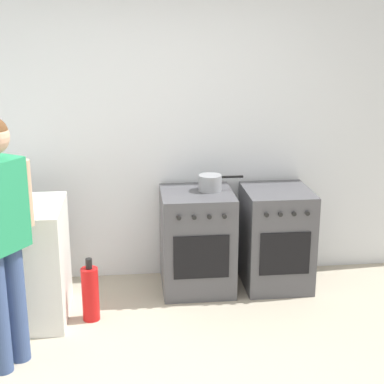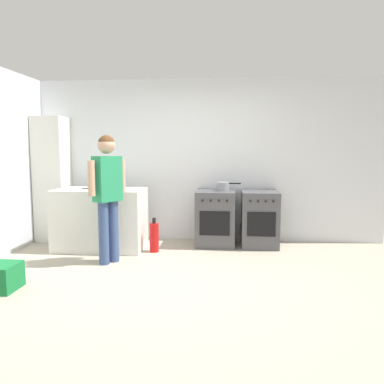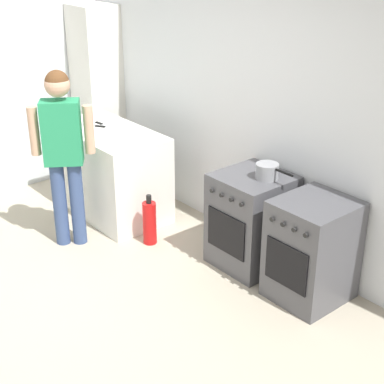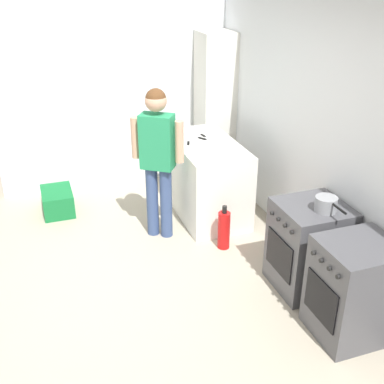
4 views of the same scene
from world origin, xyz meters
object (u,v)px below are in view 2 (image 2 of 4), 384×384
at_px(fire_extinguisher, 154,237).
at_px(larder_cabinet, 53,179).
at_px(pot, 223,186).
at_px(knife_chef, 91,188).
at_px(knife_paring, 90,190).
at_px(knife_bread, 83,189).
at_px(person, 108,187).
at_px(oven_right, 260,219).
at_px(oven_left, 215,218).

bearing_deg(fire_extinguisher, larder_cabinet, 161.95).
bearing_deg(pot, knife_chef, -169.62).
bearing_deg(knife_paring, knife_bread, 138.28).
xyz_separation_m(knife_bread, person, (0.57, -0.62, 0.10)).
height_order(knife_paring, knife_bread, same).
distance_m(oven_right, fire_extinguisher, 1.63).
distance_m(oven_left, knife_paring, 1.92).
distance_m(pot, knife_bread, 2.10).
distance_m(knife_paring, knife_chef, 0.26).
distance_m(oven_left, larder_cabinet, 2.71).
height_order(oven_left, knife_paring, knife_paring).
relative_size(oven_right, knife_paring, 4.16).
bearing_deg(person, knife_paring, 130.51).
bearing_deg(person, knife_chef, 123.70).
xyz_separation_m(pot, knife_bread, (-2.04, -0.47, -0.01)).
bearing_deg(knife_chef, knife_bread, -125.64).
height_order(knife_bread, fire_extinguisher, knife_bread).
bearing_deg(larder_cabinet, pot, -1.27).
bearing_deg(person, fire_extinguisher, 49.44).
bearing_deg(oven_right, oven_left, 180.00).
xyz_separation_m(knife_bread, fire_extinguisher, (1.06, -0.05, -0.69)).
bearing_deg(knife_chef, larder_cabinet, 152.35).
bearing_deg(person, oven_left, 37.68).
xyz_separation_m(knife_chef, larder_cabinet, (-0.80, 0.42, 0.10)).
bearing_deg(larder_cabinet, knife_bread, -36.31).
height_order(knife_bread, larder_cabinet, larder_cabinet).
xyz_separation_m(person, larder_cabinet, (-1.29, 1.15, -0.00)).
relative_size(knife_chef, person, 0.19).
height_order(knife_paring, knife_chef, same).
relative_size(pot, person, 0.22).
distance_m(oven_left, knife_chef, 1.93).
bearing_deg(oven_left, pot, 19.53).
bearing_deg(knife_paring, fire_extinguisher, 5.75).
xyz_separation_m(knife_chef, knife_bread, (-0.08, -0.11, -0.00)).
distance_m(oven_right, person, 2.36).
distance_m(knife_chef, knife_bread, 0.14).
relative_size(oven_right, person, 0.51).
bearing_deg(fire_extinguisher, knife_paring, -174.25).
height_order(pot, fire_extinguisher, pot).
relative_size(pot, knife_paring, 1.82).
height_order(oven_left, knife_bread, knife_bread).
bearing_deg(oven_left, person, -142.32).
distance_m(pot, larder_cabinet, 2.77).
xyz_separation_m(knife_bread, larder_cabinet, (-0.72, 0.53, 0.10)).
height_order(oven_left, person, person).
relative_size(fire_extinguisher, larder_cabinet, 0.25).
distance_m(oven_right, knife_chef, 2.59).
relative_size(knife_paring, fire_extinguisher, 0.41).
distance_m(knife_bread, person, 0.85).
bearing_deg(knife_chef, oven_right, 7.19).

